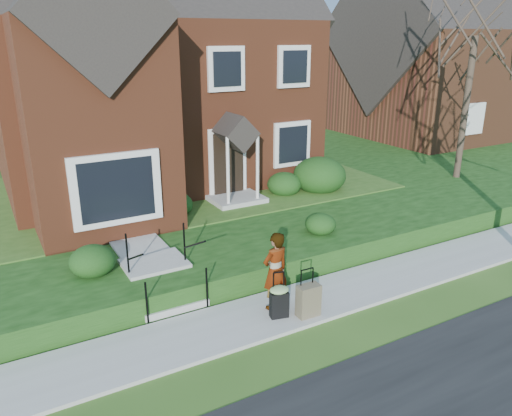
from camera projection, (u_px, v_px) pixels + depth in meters
ground at (302, 305)px, 10.80m from camera, size 120.00×120.00×0.00m
sidewalk at (302, 304)px, 10.79m from camera, size 60.00×1.60×0.08m
terrace at (236, 164)px, 21.53m from camera, size 44.00×20.00×0.60m
walkway at (122, 226)px, 13.55m from camera, size 1.20×6.00×0.06m
main_house at (141, 44)px, 16.89m from camera, size 10.40×10.20×9.40m
neighbour_house at (442, 41)px, 25.56m from camera, size 9.40×8.00×9.20m
front_steps at (162, 278)px, 11.01m from camera, size 1.40×2.02×1.50m
foundation_shrubs at (253, 190)px, 15.12m from camera, size 9.68×4.48×1.24m
woman at (275, 271)px, 10.30m from camera, size 0.67×0.49×1.71m
suitcase_black at (279, 300)px, 10.11m from camera, size 0.48×0.42×0.99m
suitcase_olive at (308, 300)px, 10.17m from camera, size 0.48×0.28×1.03m
tree_gap at (477, 21)px, 16.64m from camera, size 5.40×5.40×7.72m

